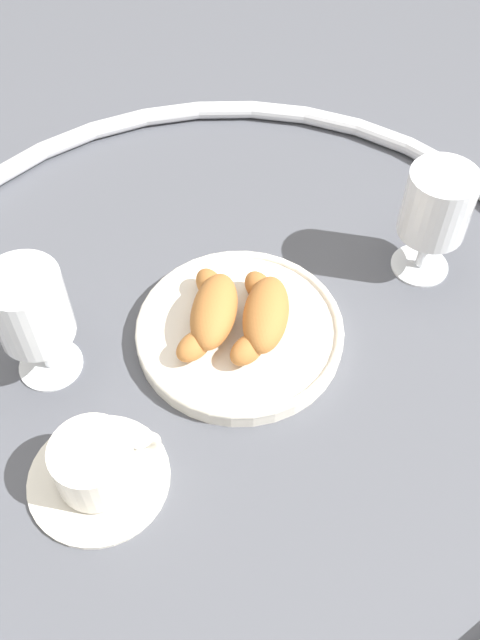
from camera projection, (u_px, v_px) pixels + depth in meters
name	position (u px, v px, depth m)	size (l,w,h in m)	color
ground_plane	(229.00, 333.00, 0.77)	(2.20, 2.20, 0.00)	#4C4F56
table_chrome_rim	(229.00, 326.00, 0.76)	(0.81, 0.81, 0.02)	silver
pastry_plate	(240.00, 330.00, 0.76)	(0.23, 0.23, 0.02)	silver
croissant_large	(263.00, 315.00, 0.73)	(0.13, 0.09, 0.04)	#AD6B33
croissant_small	(211.00, 312.00, 0.74)	(0.13, 0.09, 0.04)	#AD6B33
coffee_cup_near	(96.00, 467.00, 0.64)	(0.14, 0.14, 0.06)	silver
juice_glass_left	(31.00, 312.00, 0.67)	(0.08, 0.08, 0.14)	white
juice_glass_right	(436.00, 209.00, 0.76)	(0.08, 0.08, 0.14)	white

